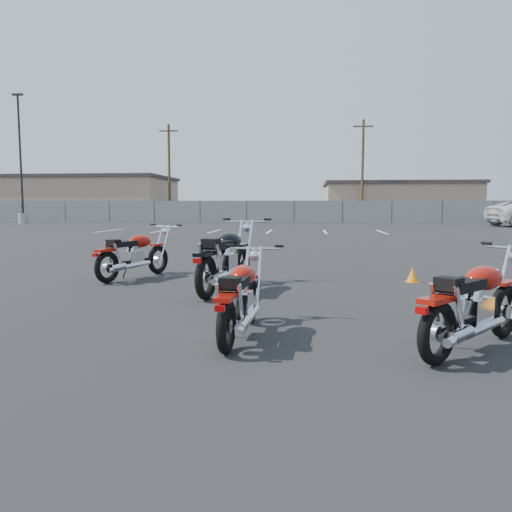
# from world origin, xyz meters

# --- Properties ---
(ground) EXTENTS (120.00, 120.00, 0.00)m
(ground) POSITION_xyz_m (0.00, 0.00, 0.00)
(ground) COLOR black
(ground) RESTS_ON ground
(motorcycle_front_red) EXTENTS (1.21, 2.06, 1.03)m
(motorcycle_front_red) POSITION_xyz_m (-2.37, 2.43, 0.47)
(motorcycle_front_red) COLOR black
(motorcycle_front_red) RESTS_ON ground
(motorcycle_second_black) EXTENTS (1.01, 2.41, 1.18)m
(motorcycle_second_black) POSITION_xyz_m (-0.36, 1.17, 0.54)
(motorcycle_second_black) COLOR black
(motorcycle_second_black) RESTS_ON ground
(motorcycle_third_red) EXTENTS (0.74, 1.91, 0.94)m
(motorcycle_third_red) POSITION_xyz_m (0.26, -1.67, 0.43)
(motorcycle_third_red) COLOR black
(motorcycle_third_red) RESTS_ON ground
(motorcycle_rear_red) EXTENTS (1.69, 1.77, 1.01)m
(motorcycle_rear_red) POSITION_xyz_m (2.60, -1.96, 0.46)
(motorcycle_rear_red) COLOR black
(motorcycle_rear_red) RESTS_ON ground
(training_cone_near) EXTENTS (0.23, 0.23, 0.28)m
(training_cone_near) POSITION_xyz_m (2.93, 2.46, 0.14)
(training_cone_near) COLOR orange
(training_cone_near) RESTS_ON ground
(training_cone_extra) EXTENTS (0.25, 0.25, 0.30)m
(training_cone_extra) POSITION_xyz_m (-0.16, 0.01, 0.15)
(training_cone_extra) COLOR orange
(training_cone_extra) RESTS_ON ground
(light_pole_west) EXTENTS (0.80, 0.70, 9.78)m
(light_pole_west) POSITION_xyz_m (-20.70, 29.59, 2.51)
(light_pole_west) COLOR #9A9892
(light_pole_west) RESTS_ON ground
(chainlink_fence) EXTENTS (80.06, 0.06, 1.80)m
(chainlink_fence) POSITION_xyz_m (-0.00, 35.00, 0.90)
(chainlink_fence) COLOR slate
(chainlink_fence) RESTS_ON ground
(tan_building_west) EXTENTS (18.40, 10.40, 4.30)m
(tan_building_west) POSITION_xyz_m (-22.00, 42.00, 2.16)
(tan_building_west) COLOR tan
(tan_building_west) RESTS_ON ground
(tan_building_east) EXTENTS (14.40, 9.40, 3.70)m
(tan_building_east) POSITION_xyz_m (10.00, 44.00, 1.86)
(tan_building_east) COLOR tan
(tan_building_east) RESTS_ON ground
(utility_pole_b) EXTENTS (1.80, 0.24, 9.00)m
(utility_pole_b) POSITION_xyz_m (-12.00, 40.00, 4.69)
(utility_pole_b) COLOR #40311D
(utility_pole_b) RESTS_ON ground
(utility_pole_c) EXTENTS (1.80, 0.24, 9.00)m
(utility_pole_c) POSITION_xyz_m (6.00, 39.00, 4.69)
(utility_pole_c) COLOR #40311D
(utility_pole_c) RESTS_ON ground
(parking_line_stripes) EXTENTS (15.12, 4.00, 0.01)m
(parking_line_stripes) POSITION_xyz_m (-2.50, 20.00, 0.00)
(parking_line_stripes) COLOR silver
(parking_line_stripes) RESTS_ON ground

